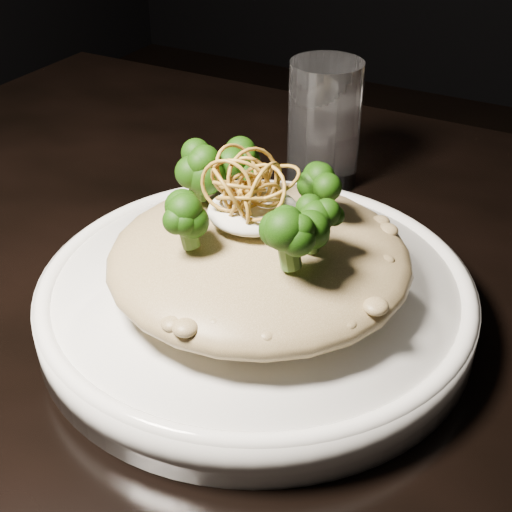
% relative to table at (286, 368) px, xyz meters
% --- Properties ---
extents(table, '(1.10, 0.80, 0.75)m').
position_rel_table_xyz_m(table, '(0.00, 0.00, 0.00)').
color(table, black).
rests_on(table, ground).
extents(plate, '(0.32, 0.32, 0.03)m').
position_rel_table_xyz_m(plate, '(-0.01, -0.04, 0.10)').
color(plate, white).
rests_on(plate, table).
extents(risotto, '(0.22, 0.22, 0.05)m').
position_rel_table_xyz_m(risotto, '(-0.00, -0.04, 0.14)').
color(risotto, brown).
rests_on(risotto, plate).
extents(broccoli, '(0.15, 0.15, 0.05)m').
position_rel_table_xyz_m(broccoli, '(-0.01, -0.04, 0.19)').
color(broccoli, black).
rests_on(broccoli, risotto).
extents(cheese, '(0.06, 0.06, 0.02)m').
position_rel_table_xyz_m(cheese, '(-0.01, -0.04, 0.17)').
color(cheese, white).
rests_on(cheese, risotto).
extents(shallots, '(0.06, 0.06, 0.04)m').
position_rel_table_xyz_m(shallots, '(-0.01, -0.05, 0.20)').
color(shallots, brown).
rests_on(shallots, cheese).
extents(drinking_glass, '(0.07, 0.07, 0.12)m').
position_rel_table_xyz_m(drinking_glass, '(-0.06, 0.18, 0.14)').
color(drinking_glass, white).
rests_on(drinking_glass, table).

